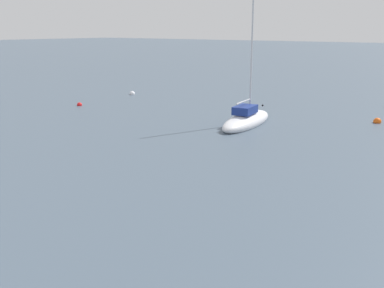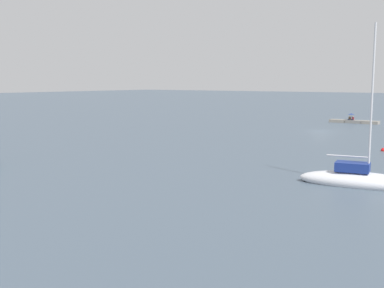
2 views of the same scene
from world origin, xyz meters
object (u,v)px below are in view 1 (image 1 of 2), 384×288
sailboat_white_near (246,120)px  mooring_buoy_mid (377,122)px  mooring_buoy_near (132,94)px  mooring_buoy_far (80,105)px

sailboat_white_near → mooring_buoy_mid: 11.51m
sailboat_white_near → mooring_buoy_near: (-6.49, -20.57, -0.31)m
mooring_buoy_near → mooring_buoy_mid: mooring_buoy_mid is taller
sailboat_white_near → mooring_buoy_far: sailboat_white_near is taller
mooring_buoy_near → mooring_buoy_mid: size_ratio=0.97×
sailboat_white_near → mooring_buoy_mid: size_ratio=17.71×
sailboat_white_near → mooring_buoy_far: 19.22m
sailboat_white_near → mooring_buoy_far: (2.75, -19.02, -0.33)m
sailboat_white_near → mooring_buoy_near: 21.58m
mooring_buoy_far → mooring_buoy_near: bearing=-170.5°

